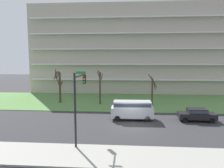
% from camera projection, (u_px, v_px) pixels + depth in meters
% --- Properties ---
extents(ground, '(160.00, 160.00, 0.00)m').
position_uv_depth(ground, '(132.00, 126.00, 24.22)').
color(ground, '#2D2D30').
extents(sidewalk_curb_near, '(80.00, 4.00, 0.15)m').
position_uv_depth(sidewalk_curb_near, '(133.00, 157.00, 16.29)').
color(sidewalk_curb_near, '#99968E').
rests_on(sidewalk_curb_near, ground).
extents(grass_lawn_strip, '(80.00, 16.00, 0.08)m').
position_uv_depth(grass_lawn_strip, '(130.00, 101.00, 38.08)').
color(grass_lawn_strip, '#547F42').
rests_on(grass_lawn_strip, ground).
extents(apartment_building, '(44.63, 11.13, 19.42)m').
position_uv_depth(apartment_building, '(130.00, 50.00, 49.93)').
color(apartment_building, '#B2A899').
rests_on(apartment_building, ground).
extents(tree_far_left, '(1.37, 1.77, 5.88)m').
position_uv_depth(tree_far_left, '(59.00, 85.00, 36.57)').
color(tree_far_left, '#423023').
rests_on(tree_far_left, ground).
extents(tree_left, '(0.98, 0.97, 5.78)m').
position_uv_depth(tree_left, '(100.00, 87.00, 35.25)').
color(tree_left, '#423023').
rests_on(tree_left, ground).
extents(tree_center, '(1.52, 1.08, 5.11)m').
position_uv_depth(tree_center, '(152.00, 90.00, 35.21)').
color(tree_center, '#4C3828').
rests_on(tree_center, ground).
extents(sedan_black_near_left, '(4.44, 1.90, 1.57)m').
position_uv_depth(sedan_black_near_left, '(197.00, 114.00, 26.00)').
color(sedan_black_near_left, black).
rests_on(sedan_black_near_left, ground).
extents(van_silver_center_left, '(5.24, 2.12, 2.36)m').
position_uv_depth(van_silver_center_left, '(132.00, 109.00, 26.53)').
color(van_silver_center_left, '#B7BABF').
rests_on(van_silver_center_left, ground).
extents(traffic_signal_mast, '(0.90, 4.34, 6.45)m').
position_uv_depth(traffic_signal_mast, '(79.00, 95.00, 18.93)').
color(traffic_signal_mast, black).
rests_on(traffic_signal_mast, ground).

